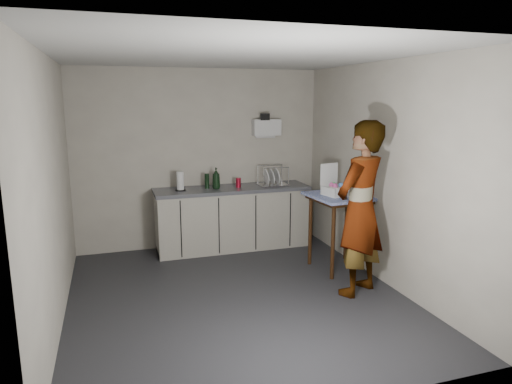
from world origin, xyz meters
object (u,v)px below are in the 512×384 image
object	(u,v)px
standing_man	(360,209)
bakery_box	(335,188)
dark_bottle	(207,181)
side_table	(341,204)
soap_bottle	(216,178)
soda_can	(238,183)
kitchen_counter	(232,220)
paper_towel	(180,182)
dish_rack	(272,181)

from	to	relation	value
standing_man	bakery_box	distance (m)	0.75
bakery_box	standing_man	bearing A→B (deg)	-109.27
dark_bottle	side_table	bearing A→B (deg)	-41.26
standing_man	soap_bottle	world-z (taller)	standing_man
soda_can	dark_bottle	bearing A→B (deg)	173.09
standing_man	soap_bottle	bearing A→B (deg)	-88.45
kitchen_counter	soda_can	world-z (taller)	soda_can
soda_can	paper_towel	distance (m)	0.84
kitchen_counter	bakery_box	distance (m)	1.73
dish_rack	dark_bottle	bearing A→B (deg)	175.32
soap_bottle	bakery_box	size ratio (longest dim) A/B	0.77
kitchen_counter	side_table	distance (m)	1.72
side_table	soap_bottle	bearing A→B (deg)	132.82
soap_bottle	dark_bottle	bearing A→B (deg)	155.16
kitchen_counter	dish_rack	bearing A→B (deg)	-4.45
soap_bottle	standing_man	bearing A→B (deg)	-59.06
kitchen_counter	side_table	bearing A→B (deg)	-48.64
standing_man	dark_bottle	size ratio (longest dim) A/B	9.11
side_table	standing_man	bearing A→B (deg)	-107.27
soap_bottle	paper_towel	size ratio (longest dim) A/B	1.13
dark_bottle	paper_towel	xyz separation A→B (m)	(-0.39, -0.03, 0.02)
kitchen_counter	side_table	xyz separation A→B (m)	(1.10, -1.25, 0.43)
standing_man	soda_can	distance (m)	2.14
paper_towel	soap_bottle	bearing A→B (deg)	-2.45
standing_man	bakery_box	size ratio (longest dim) A/B	5.02
soda_can	dark_bottle	distance (m)	0.46
kitchen_counter	dark_bottle	world-z (taller)	dark_bottle
side_table	soap_bottle	xyz separation A→B (m)	(-1.34, 1.22, 0.21)
kitchen_counter	standing_man	xyz separation A→B (m)	(0.94, -1.98, 0.55)
side_table	dark_bottle	distance (m)	1.95
soda_can	dark_bottle	world-z (taller)	dark_bottle
paper_towel	dish_rack	size ratio (longest dim) A/B	0.63
kitchen_counter	bakery_box	world-z (taller)	bakery_box
standing_man	soda_can	world-z (taller)	standing_man
dish_rack	bakery_box	world-z (taller)	bakery_box
soap_bottle	bakery_box	xyz separation A→B (m)	(1.25, -1.22, 0.01)
dish_rack	side_table	bearing A→B (deg)	-67.65
bakery_box	soda_can	bearing A→B (deg)	113.31
kitchen_counter	soda_can	size ratio (longest dim) A/B	16.48
paper_towel	dish_rack	xyz separation A→B (m)	(1.35, -0.04, -0.06)
standing_man	dish_rack	distance (m)	1.97
standing_man	soap_bottle	size ratio (longest dim) A/B	6.50
kitchen_counter	soap_bottle	world-z (taller)	soap_bottle
soap_bottle	paper_towel	world-z (taller)	soap_bottle
side_table	standing_man	world-z (taller)	standing_man
soda_can	bakery_box	xyz separation A→B (m)	(0.92, -1.22, 0.09)
dark_bottle	dish_rack	size ratio (longest dim) A/B	0.51
standing_man	dark_bottle	bearing A→B (deg)	-86.64
kitchen_counter	side_table	size ratio (longest dim) A/B	2.28
side_table	soap_bottle	world-z (taller)	soap_bottle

